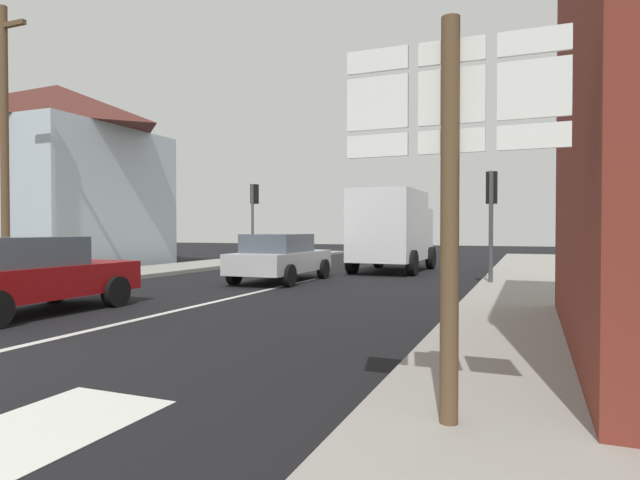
# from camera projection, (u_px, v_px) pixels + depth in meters

# --- Properties ---
(ground_plane) EXTENTS (80.00, 80.00, 0.00)m
(ground_plane) POSITION_uv_depth(u_px,v_px,m) (291.00, 285.00, 15.36)
(ground_plane) COLOR black
(sidewalk_right) EXTENTS (2.88, 44.00, 0.14)m
(sidewalk_right) POSITION_uv_depth(u_px,v_px,m) (536.00, 303.00, 11.05)
(sidewalk_right) COLOR gray
(sidewalk_right) RESTS_ON ground
(sidewalk_left) EXTENTS (2.88, 44.00, 0.14)m
(sidewalk_left) POSITION_uv_depth(u_px,v_px,m) (66.00, 280.00, 15.95)
(sidewalk_left) COLOR gray
(sidewalk_left) RESTS_ON ground
(lane_centre_stripe) EXTENTS (0.16, 12.00, 0.01)m
(lane_centre_stripe) POSITION_uv_depth(u_px,v_px,m) (215.00, 302.00, 11.65)
(lane_centre_stripe) COLOR silver
(lane_centre_stripe) RESTS_ON ground
(lane_turn_arrow) EXTENTS (1.20, 2.20, 0.01)m
(lane_turn_arrow) POSITION_uv_depth(u_px,v_px,m) (24.00, 435.00, 4.09)
(lane_turn_arrow) COLOR silver
(lane_turn_arrow) RESTS_ON ground
(clapboard_house_left) EXTENTS (7.56, 8.37, 7.90)m
(clapboard_house_left) POSITION_uv_depth(u_px,v_px,m) (59.00, 175.00, 22.97)
(clapboard_house_left) COLOR silver
(clapboard_house_left) RESTS_ON ground
(sedan_near) EXTENTS (1.97, 4.20, 1.47)m
(sedan_near) POSITION_uv_depth(u_px,v_px,m) (25.00, 274.00, 9.93)
(sedan_near) COLOR maroon
(sedan_near) RESTS_ON ground
(sedan_far) EXTENTS (2.00, 4.22, 1.47)m
(sedan_far) POSITION_uv_depth(u_px,v_px,m) (280.00, 257.00, 16.18)
(sedan_far) COLOR #B7BABF
(sedan_far) RESTS_ON ground
(delivery_truck) EXTENTS (2.54, 5.03, 3.05)m
(delivery_truck) POSITION_uv_depth(u_px,v_px,m) (392.00, 228.00, 20.03)
(delivery_truck) COLOR silver
(delivery_truck) RESTS_ON ground
(route_sign_post) EXTENTS (1.66, 0.14, 3.20)m
(route_sign_post) POSITION_uv_depth(u_px,v_px,m) (450.00, 177.00, 3.97)
(route_sign_post) COLOR brown
(route_sign_post) RESTS_ON ground
(traffic_light_near_right) EXTENTS (0.30, 0.49, 3.24)m
(traffic_light_near_right) POSITION_uv_depth(u_px,v_px,m) (491.00, 202.00, 14.79)
(traffic_light_near_right) COLOR #47474C
(traffic_light_near_right) RESTS_ON ground
(traffic_light_far_left) EXTENTS (0.30, 0.49, 3.71)m
(traffic_light_far_left) POSITION_uv_depth(u_px,v_px,m) (254.00, 205.00, 24.43)
(traffic_light_far_left) COLOR #47474C
(traffic_light_far_left) RESTS_ON ground
(utility_pole) EXTENTS (1.80, 0.24, 8.39)m
(utility_pole) POSITION_uv_depth(u_px,v_px,m) (4.00, 137.00, 16.03)
(utility_pole) COLOR brown
(utility_pole) RESTS_ON ground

